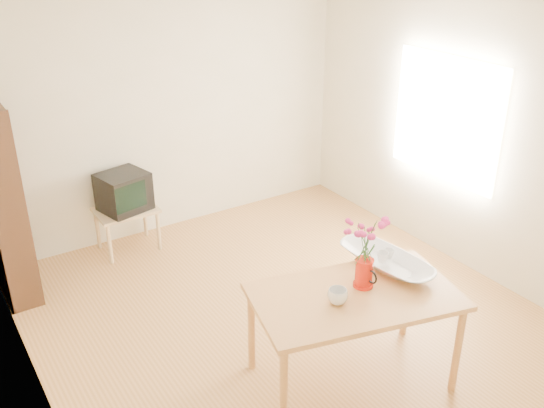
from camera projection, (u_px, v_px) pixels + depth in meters
room at (296, 182)px, 4.67m from camera, size 4.50×4.50×4.50m
table at (355, 303)px, 4.28m from camera, size 1.60×1.14×0.75m
tv_stand at (126, 215)px, 6.19m from camera, size 0.60×0.45×0.46m
bookshelf at (4, 210)px, 5.27m from camera, size 0.28×0.70×1.80m
pitcher at (364, 274)px, 4.30m from camera, size 0.15×0.22×0.22m
flowers at (366, 238)px, 4.18m from camera, size 0.25×0.25×0.36m
mug at (338, 296)px, 4.13m from camera, size 0.19×0.19×0.11m
bowl at (388, 237)px, 4.49m from camera, size 0.58×0.58×0.50m
teacup_a at (384, 244)px, 4.49m from camera, size 0.11×0.11×0.07m
teacup_b at (390, 240)px, 4.55m from camera, size 0.08×0.08×0.06m
television at (123, 191)px, 6.09m from camera, size 0.53×0.51×0.39m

